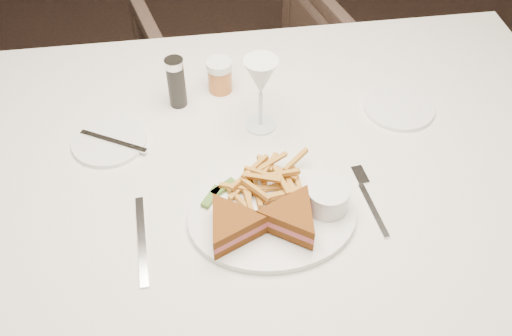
% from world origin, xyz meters
% --- Properties ---
extents(table, '(1.58, 1.14, 0.75)m').
position_xyz_m(table, '(0.22, 0.35, 0.38)').
color(table, silver).
rests_on(table, ground).
extents(chair_far, '(0.82, 0.79, 0.67)m').
position_xyz_m(chair_far, '(0.22, 1.19, 0.33)').
color(chair_far, '#4B382E').
rests_on(chair_far, ground).
extents(table_setting, '(0.81, 0.57, 0.18)m').
position_xyz_m(table_setting, '(0.23, 0.31, 0.79)').
color(table_setting, white).
rests_on(table_setting, table).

